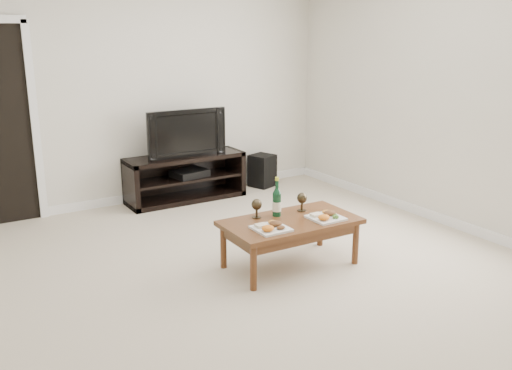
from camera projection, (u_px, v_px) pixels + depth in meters
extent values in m
plane|color=beige|center=(256.00, 288.00, 4.56)|extent=(5.50, 5.50, 0.00)
cube|color=silver|center=(129.00, 92.00, 6.49)|extent=(5.00, 0.04, 2.60)
cube|color=black|center=(185.00, 178.00, 6.81)|extent=(1.42, 0.45, 0.55)
imported|color=black|center=(184.00, 132.00, 6.66)|extent=(0.96, 0.15, 0.55)
cube|color=black|center=(190.00, 173.00, 6.81)|extent=(0.45, 0.37, 0.08)
cube|color=black|center=(262.00, 171.00, 7.42)|extent=(0.36, 0.36, 0.42)
cube|color=brown|center=(290.00, 243.00, 4.94)|extent=(1.17, 0.65, 0.42)
cube|color=white|center=(271.00, 226.00, 4.64)|extent=(0.27, 0.27, 0.07)
cube|color=white|center=(326.00, 215.00, 4.90)|extent=(0.27, 0.27, 0.07)
cylinder|color=#0E351D|center=(277.00, 197.00, 4.94)|extent=(0.07, 0.07, 0.35)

